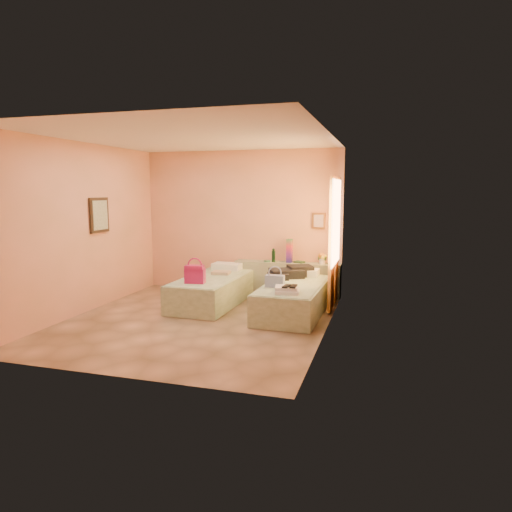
# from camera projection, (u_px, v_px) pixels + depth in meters

# --- Properties ---
(ground) EXTENTS (4.50, 4.50, 0.00)m
(ground) POSITION_uv_depth(u_px,v_px,m) (197.00, 321.00, 7.14)
(ground) COLOR tan
(ground) RESTS_ON ground
(room_walls) EXTENTS (4.02, 4.51, 2.81)m
(room_walls) POSITION_uv_depth(u_px,v_px,m) (221.00, 205.00, 7.36)
(room_walls) COLOR #FAA585
(room_walls) RESTS_ON ground
(headboard_ledge) EXTENTS (2.05, 0.30, 0.65)m
(headboard_ledge) POSITION_uv_depth(u_px,v_px,m) (287.00, 279.00, 8.82)
(headboard_ledge) COLOR #99A587
(headboard_ledge) RESTS_ON ground
(bed_left) EXTENTS (0.95, 2.02, 0.50)m
(bed_left) POSITION_uv_depth(u_px,v_px,m) (212.00, 290.00, 8.14)
(bed_left) COLOR beige
(bed_left) RESTS_ON ground
(bed_right) EXTENTS (0.95, 2.02, 0.50)m
(bed_right) POSITION_uv_depth(u_px,v_px,m) (294.00, 299.00, 7.50)
(bed_right) COLOR beige
(bed_right) RESTS_ON ground
(water_bottle) EXTENTS (0.07, 0.07, 0.25)m
(water_bottle) POSITION_uv_depth(u_px,v_px,m) (273.00, 256.00, 8.78)
(water_bottle) COLOR #153A21
(water_bottle) RESTS_ON headboard_ledge
(rainbow_box) EXTENTS (0.11, 0.11, 0.45)m
(rainbow_box) POSITION_uv_depth(u_px,v_px,m) (289.00, 251.00, 8.70)
(rainbow_box) COLOR #B81658
(rainbow_box) RESTS_ON headboard_ledge
(small_dish) EXTENTS (0.13, 0.13, 0.03)m
(small_dish) POSITION_uv_depth(u_px,v_px,m) (267.00, 261.00, 8.82)
(small_dish) COLOR #46815D
(small_dish) RESTS_ON headboard_ledge
(green_book) EXTENTS (0.23, 0.20, 0.03)m
(green_book) POSITION_uv_depth(u_px,v_px,m) (299.00, 262.00, 8.71)
(green_book) COLOR #26482A
(green_book) RESTS_ON headboard_ledge
(flower_vase) EXTENTS (0.25, 0.25, 0.25)m
(flower_vase) POSITION_uv_depth(u_px,v_px,m) (322.00, 258.00, 8.54)
(flower_vase) COLOR white
(flower_vase) RESTS_ON headboard_ledge
(magenta_handbag) EXTENTS (0.34, 0.22, 0.30)m
(magenta_handbag) POSITION_uv_depth(u_px,v_px,m) (195.00, 274.00, 7.53)
(magenta_handbag) COLOR #B81658
(magenta_handbag) RESTS_ON bed_left
(khaki_garment) EXTENTS (0.33, 0.27, 0.05)m
(khaki_garment) POSITION_uv_depth(u_px,v_px,m) (221.00, 273.00, 8.35)
(khaki_garment) COLOR tan
(khaki_garment) RESTS_ON bed_left
(clothes_pile) EXTENTS (0.82, 0.82, 0.19)m
(clothes_pile) POSITION_uv_depth(u_px,v_px,m) (289.00, 272.00, 8.02)
(clothes_pile) COLOR black
(clothes_pile) RESTS_ON bed_right
(blue_handbag) EXTENTS (0.30, 0.14, 0.19)m
(blue_handbag) POSITION_uv_depth(u_px,v_px,m) (275.00, 281.00, 7.22)
(blue_handbag) COLOR #455FA6
(blue_handbag) RESTS_ON bed_right
(towel_stack) EXTENTS (0.39, 0.35, 0.10)m
(towel_stack) POSITION_uv_depth(u_px,v_px,m) (287.00, 290.00, 6.80)
(towel_stack) COLOR white
(towel_stack) RESTS_ON bed_right
(sandal_pair) EXTENTS (0.18, 0.24, 0.02)m
(sandal_pair) POSITION_uv_depth(u_px,v_px,m) (290.00, 286.00, 6.76)
(sandal_pair) COLOR black
(sandal_pair) RESTS_ON towel_stack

